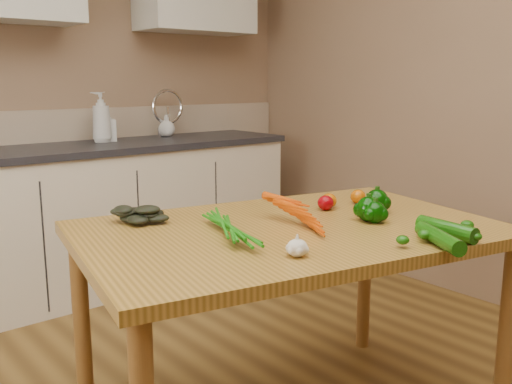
{
  "coord_description": "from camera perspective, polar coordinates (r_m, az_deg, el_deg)",
  "views": [
    {
      "loc": [
        -1.06,
        -1.07,
        1.28
      ],
      "look_at": [
        0.31,
        0.6,
        0.86
      ],
      "focal_mm": 40.0,
      "sensor_mm": 36.0,
      "label": 1
    }
  ],
  "objects": [
    {
      "name": "room",
      "position": [
        1.63,
        1.09,
        9.92
      ],
      "size": [
        4.04,
        5.04,
        2.64
      ],
      "color": "brown",
      "rests_on": "ground"
    },
    {
      "name": "counter_run",
      "position": [
        3.59,
        -17.67,
        -2.64
      ],
      "size": [
        2.84,
        0.64,
        1.14
      ],
      "color": "beige",
      "rests_on": "ground"
    },
    {
      "name": "table",
      "position": [
        2.03,
        3.42,
        -5.83
      ],
      "size": [
        1.61,
        1.21,
        0.78
      ],
      "rotation": [
        0.0,
        0.0,
        -0.21
      ],
      "color": "#A67730",
      "rests_on": "ground"
    },
    {
      "name": "soap_bottle_a",
      "position": [
        3.68,
        -15.21,
        7.24
      ],
      "size": [
        0.17,
        0.17,
        0.31
      ],
      "primitive_type": "imported",
      "rotation": [
        0.0,
        0.0,
        4.07
      ],
      "color": "silver",
      "rests_on": "counter_run"
    },
    {
      "name": "soap_bottle_b",
      "position": [
        3.72,
        -14.59,
        6.49
      ],
      "size": [
        0.12,
        0.12,
        0.2
      ],
      "primitive_type": "imported",
      "rotation": [
        0.0,
        0.0,
        2.83
      ],
      "color": "silver",
      "rests_on": "counter_run"
    },
    {
      "name": "soap_bottle_c",
      "position": [
        3.97,
        -8.93,
        6.57
      ],
      "size": [
        0.15,
        0.15,
        0.15
      ],
      "primitive_type": "imported",
      "rotation": [
        0.0,
        0.0,
        1.21
      ],
      "color": "silver",
      "rests_on": "counter_run"
    },
    {
      "name": "carrot_bunch",
      "position": [
        1.97,
        2.09,
        -2.68
      ],
      "size": [
        0.31,
        0.26,
        0.07
      ],
      "primitive_type": null,
      "rotation": [
        0.0,
        0.0,
        -0.21
      ],
      "color": "#D54705",
      "rests_on": "table"
    },
    {
      "name": "leafy_greens",
      "position": [
        2.1,
        -12.19,
        -1.62
      ],
      "size": [
        0.21,
        0.19,
        0.1
      ],
      "primitive_type": null,
      "color": "black",
      "rests_on": "table"
    },
    {
      "name": "garlic_bulb",
      "position": [
        1.67,
        4.14,
        -5.59
      ],
      "size": [
        0.06,
        0.06,
        0.05
      ],
      "primitive_type": "ellipsoid",
      "color": "silver",
      "rests_on": "table"
    },
    {
      "name": "pepper_a",
      "position": [
        2.12,
        11.16,
        -1.68
      ],
      "size": [
        0.09,
        0.09,
        0.09
      ],
      "primitive_type": "sphere",
      "color": "#053002",
      "rests_on": "table"
    },
    {
      "name": "pepper_b",
      "position": [
        2.26,
        12.0,
        -0.89
      ],
      "size": [
        0.09,
        0.09,
        0.09
      ],
      "primitive_type": "sphere",
      "color": "#053002",
      "rests_on": "table"
    },
    {
      "name": "pepper_c",
      "position": [
        2.09,
        11.82,
        -1.99
      ],
      "size": [
        0.08,
        0.08,
        0.08
      ],
      "primitive_type": "sphere",
      "color": "#053002",
      "rests_on": "table"
    },
    {
      "name": "tomato_a",
      "position": [
        2.27,
        6.97,
        -1.09
      ],
      "size": [
        0.06,
        0.06,
        0.06
      ],
      "primitive_type": "ellipsoid",
      "color": "#8C0209",
      "rests_on": "table"
    },
    {
      "name": "tomato_b",
      "position": [
        2.31,
        7.29,
        -0.86
      ],
      "size": [
        0.06,
        0.06,
        0.06
      ],
      "primitive_type": "ellipsoid",
      "color": "#BD5404",
      "rests_on": "table"
    },
    {
      "name": "tomato_c",
      "position": [
        2.41,
        10.17,
        -0.45
      ],
      "size": [
        0.06,
        0.06,
        0.06
      ],
      "primitive_type": "ellipsoid",
      "color": "#BD5404",
      "rests_on": "table"
    },
    {
      "name": "zucchini_a",
      "position": [
        1.96,
        18.52,
        -3.56
      ],
      "size": [
        0.08,
        0.22,
        0.06
      ],
      "primitive_type": "cylinder",
      "rotation": [
        1.57,
        0.0,
        -0.1
      ],
      "color": "#0F4307",
      "rests_on": "table"
    },
    {
      "name": "zucchini_b",
      "position": [
        1.86,
        17.88,
        -4.4
      ],
      "size": [
        0.16,
        0.24,
        0.05
      ],
      "primitive_type": "cylinder",
      "rotation": [
        1.57,
        0.0,
        -0.52
      ],
      "color": "#0F4307",
      "rests_on": "table"
    }
  ]
}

